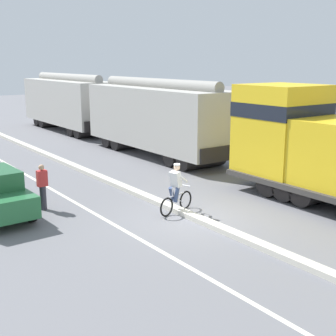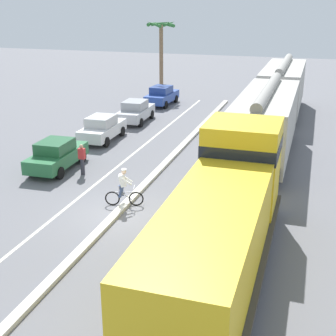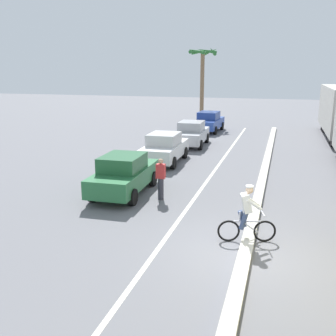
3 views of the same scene
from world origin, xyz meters
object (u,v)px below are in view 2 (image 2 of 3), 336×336
parked_car_green (57,155)px  cyclist (124,188)px  locomotive (223,219)px  hopper_car_middle (283,88)px  parked_car_white (102,128)px  parked_car_blue (162,95)px  pedestrian_by_cars (82,159)px  palm_tree_near (161,40)px  hopper_car_lead (266,123)px  parked_car_silver (136,111)px

parked_car_green → cyclist: size_ratio=2.48×
locomotive → parked_car_green: 12.42m
hopper_car_middle → parked_car_white: bearing=-132.7°
parked_car_white → cyclist: 10.38m
locomotive → parked_car_green: bearing=146.2°
parked_car_blue → pedestrian_by_cars: same height
hopper_car_middle → palm_tree_near: (-11.61, 4.90, 3.00)m
parked_car_green → palm_tree_near: bearing=93.5°
parked_car_green → pedestrian_by_cars: size_ratio=2.63×
hopper_car_lead → palm_tree_near: (-11.61, 16.50, 3.00)m
parked_car_white → palm_tree_near: 16.68m
parked_car_silver → pedestrian_by_cars: 11.20m
pedestrian_by_cars → parked_car_white: bearing=105.6°
hopper_car_middle → cyclist: hopper_car_middle is taller
locomotive → parked_car_blue: bearing=112.7°
locomotive → parked_car_blue: 26.06m
parked_car_blue → cyclist: cyclist is taller
parked_car_blue → cyclist: (4.98, -20.40, 0.00)m
hopper_car_middle → parked_car_white: 15.25m
parked_car_green → hopper_car_middle: bearing=58.6°
cyclist → parked_car_blue: bearing=103.7°
parked_car_blue → palm_tree_near: 6.49m
hopper_car_lead → cyclist: size_ratio=6.18×
parked_car_white → parked_car_green: bearing=-89.7°
locomotive → parked_car_green: size_ratio=2.73×
hopper_car_lead → hopper_car_middle: (0.00, 11.60, 0.00)m
parked_car_silver → palm_tree_near: 11.85m
hopper_car_lead → parked_car_white: 10.40m
parked_car_silver → palm_tree_near: palm_tree_near is taller
parked_car_blue → locomotive: bearing=-67.3°
cyclist → pedestrian_by_cars: bearing=139.9°
locomotive → hopper_car_lead: size_ratio=1.10×
parked_car_white → cyclist: cyclist is taller
locomotive → parked_car_white: size_ratio=2.75×
hopper_car_lead → hopper_car_middle: size_ratio=1.00×
cyclist → pedestrian_by_cars: cyclist is taller
hopper_car_middle → parked_car_silver: (-10.02, -6.04, -1.26)m
parked_car_white → cyclist: bearing=-59.8°
pedestrian_by_cars → hopper_car_lead: bearing=32.7°
cyclist → palm_tree_near: bearing=104.6°
parked_car_green → pedestrian_by_cars: 1.67m
hopper_car_lead → pedestrian_by_cars: 10.34m
parked_car_white → parked_car_silver: bearing=86.7°
hopper_car_lead → hopper_car_middle: bearing=90.0°
hopper_car_lead → palm_tree_near: size_ratio=1.55×
hopper_car_lead → parked_car_green: 11.62m
hopper_car_middle → pedestrian_by_cars: hopper_car_middle is taller
hopper_car_lead → pedestrian_by_cars: size_ratio=6.54×
parked_car_silver → pedestrian_by_cars: same height
parked_car_green → parked_car_silver: size_ratio=1.00×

